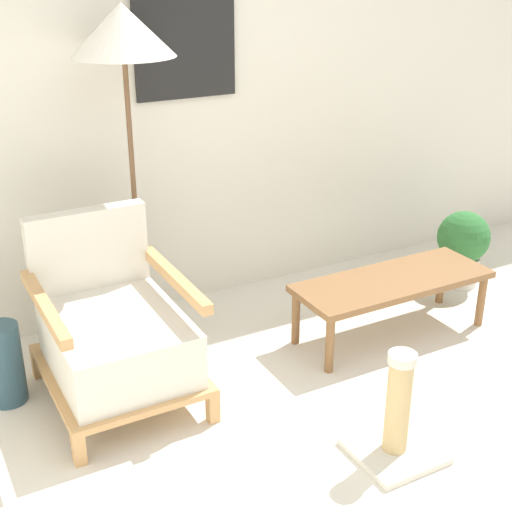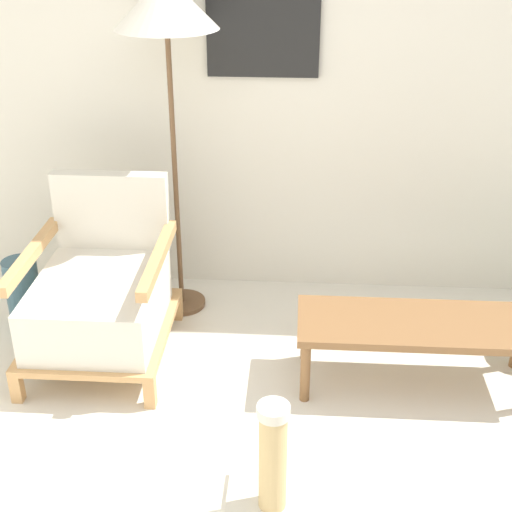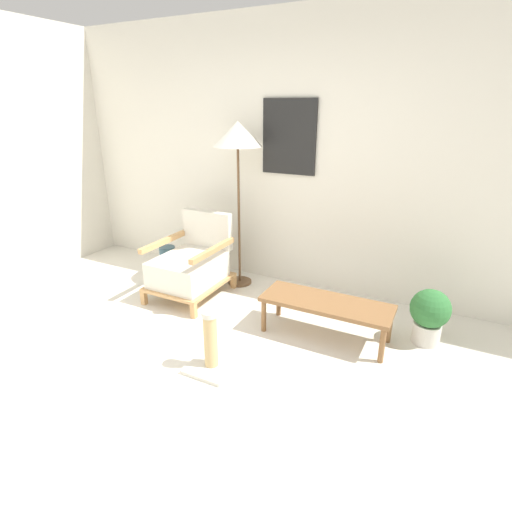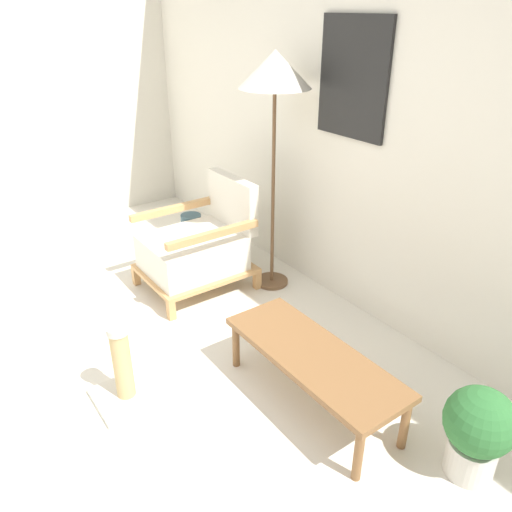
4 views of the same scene
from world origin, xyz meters
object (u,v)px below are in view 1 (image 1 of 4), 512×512
vase (4,364)px  potted_plant (463,244)px  armchair (114,333)px  floor_lamp (123,43)px  scratching_post (396,423)px  coffee_table (393,285)px

vase → potted_plant: (2.71, -0.05, 0.07)m
vase → armchair: bearing=-23.2°
floor_lamp → scratching_post: size_ratio=3.55×
armchair → scratching_post: 1.30m
coffee_table → vase: bearing=169.9°
floor_lamp → potted_plant: bearing=-9.6°
potted_plant → scratching_post: scratching_post is taller
armchair → potted_plant: bearing=3.8°
coffee_table → scratching_post: (-0.61, -0.81, -0.14)m
armchair → vase: bearing=156.8°
vase → coffee_table: bearing=-10.1°
coffee_table → scratching_post: scratching_post is taller
coffee_table → scratching_post: bearing=-127.1°
vase → potted_plant: 2.71m
floor_lamp → vase: size_ratio=4.40×
armchair → floor_lamp: (0.30, 0.48, 1.20)m
vase → potted_plant: bearing=-1.1°
floor_lamp → vase: floor_lamp is taller
armchair → coffee_table: armchair is taller
floor_lamp → vase: 1.56m
scratching_post → floor_lamp: bearing=111.4°
potted_plant → scratching_post: (-1.39, -1.10, -0.11)m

